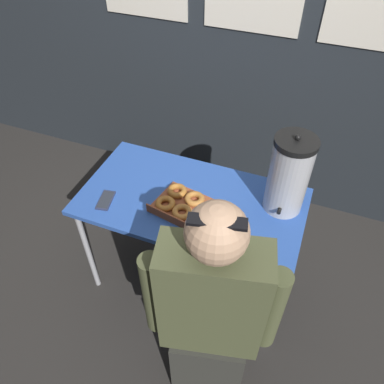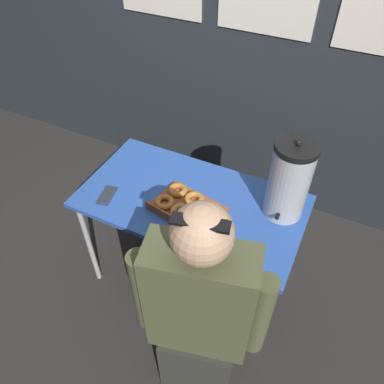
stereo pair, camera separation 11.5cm
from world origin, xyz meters
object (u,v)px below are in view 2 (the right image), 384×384
(donut_box, at_px, (185,207))
(cell_phone, at_px, (107,195))
(coffee_urn, at_px, (289,180))
(person_seated, at_px, (199,316))

(donut_box, xyz_separation_m, cell_phone, (-0.42, -0.09, -0.02))
(coffee_urn, xyz_separation_m, person_seated, (-0.16, -0.67, -0.32))
(donut_box, xyz_separation_m, coffee_urn, (0.46, 0.21, 0.19))
(coffee_urn, height_order, cell_phone, coffee_urn)
(donut_box, relative_size, cell_phone, 2.64)
(coffee_urn, bearing_deg, person_seated, -103.19)
(donut_box, bearing_deg, cell_phone, -156.78)
(donut_box, bearing_deg, coffee_urn, 35.67)
(coffee_urn, distance_m, person_seated, 0.76)
(coffee_urn, relative_size, person_seated, 0.35)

